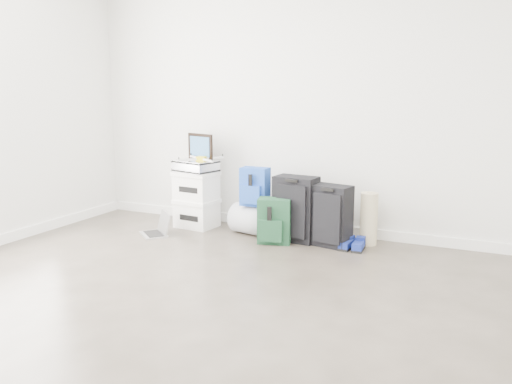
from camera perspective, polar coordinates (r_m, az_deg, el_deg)
The scene contains 14 objects.
ground at distance 3.64m, azimuth -11.66°, elevation -12.98°, with size 5.00×5.00×0.00m, color #373128.
room_envelope at distance 3.36m, azimuth -12.64°, elevation 15.15°, with size 4.52×5.02×2.71m.
boxes_stack at distance 5.76m, azimuth -6.29°, elevation -0.75°, with size 0.45×0.38×0.60m.
briefcase at distance 5.70m, azimuth -6.36°, elevation 2.75°, with size 0.41×0.30×0.12m, color #B2B2B7.
painting at distance 5.76m, azimuth -5.90°, elevation 4.79°, with size 0.35×0.13×0.27m.
drone at distance 5.63m, azimuth -5.79°, elevation 3.51°, with size 0.44×0.44×0.05m.
duffel_bag at distance 5.44m, azimuth -0.02°, elevation -2.96°, with size 0.31×0.31×0.50m, color #989BA0.
blue_backpack at distance 5.34m, azimuth -0.15°, elevation 0.48°, with size 0.28×0.20×0.38m.
large_suitcase at distance 5.21m, azimuth 4.18°, elevation -1.79°, with size 0.43×0.30×0.63m.
green_backpack at distance 5.14m, azimuth 1.92°, elevation -3.15°, with size 0.35×0.29×0.43m.
carry_on at distance 5.08m, azimuth 7.85°, elevation -2.51°, with size 0.40×0.31×0.58m.
shoes at distance 5.07m, azimuth 10.16°, elevation -5.53°, with size 0.22×0.25×0.08m.
rolled_rug at distance 5.20m, azimuth 11.78°, elevation -2.78°, with size 0.16×0.16×0.50m, color #C0B188.
laptop at distance 5.56m, azimuth -10.29°, elevation -3.88°, with size 0.39×0.38×0.23m.
Camera 1 is at (2.02, -2.65, 1.46)m, focal length 38.00 mm.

